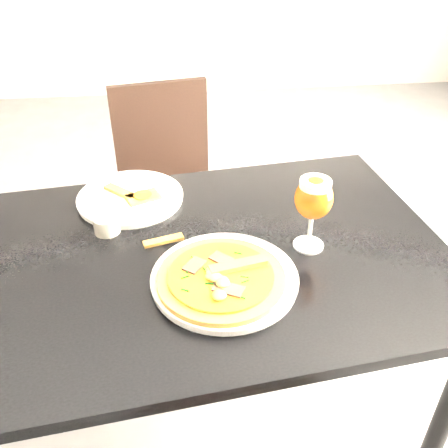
{
  "coord_description": "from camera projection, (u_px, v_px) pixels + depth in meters",
  "views": [
    {
      "loc": [
        -0.06,
        -1.15,
        1.5
      ],
      "look_at": [
        0.05,
        -0.2,
        0.83
      ],
      "focal_mm": 40.0,
      "sensor_mm": 36.0,
      "label": 1
    }
  ],
  "objects": [
    {
      "name": "dining_table",
      "position": [
        202.0,
        280.0,
        1.26
      ],
      "size": [
        1.28,
        0.93,
        0.75
      ],
      "rotation": [
        0.0,
        0.0,
        0.11
      ],
      "color": "black",
      "rests_on": "ground"
    },
    {
      "name": "plate_main",
      "position": [
        225.0,
        279.0,
        1.12
      ],
      "size": [
        0.41,
        0.41,
        0.02
      ],
      "primitive_type": "cylinder",
      "rotation": [
        0.0,
        0.0,
        -0.29
      ],
      "color": "white",
      "rests_on": "dining_table"
    },
    {
      "name": "crust_scraps",
      "position": [
        135.0,
        195.0,
        1.39
      ],
      "size": [
        0.17,
        0.13,
        0.01
      ],
      "rotation": [
        0.0,
        0.0,
        -0.31
      ],
      "color": "#A37427",
      "rests_on": "plate_second"
    },
    {
      "name": "ground",
      "position": [
        204.0,
        383.0,
        1.8
      ],
      "size": [
        6.0,
        6.0,
        0.0
      ],
      "primitive_type": "plane",
      "color": "#59595B",
      "rests_on": "ground"
    },
    {
      "name": "plate_second",
      "position": [
        130.0,
        198.0,
        1.4
      ],
      "size": [
        0.33,
        0.33,
        0.02
      ],
      "primitive_type": "cylinder",
      "rotation": [
        0.0,
        0.0,
        -0.15
      ],
      "color": "white",
      "rests_on": "dining_table"
    },
    {
      "name": "chair_far",
      "position": [
        169.0,
        186.0,
        2.01
      ],
      "size": [
        0.46,
        0.46,
        0.86
      ],
      "rotation": [
        0.0,
        0.0,
        0.18
      ],
      "color": "black",
      "rests_on": "ground"
    },
    {
      "name": "beer_glass",
      "position": [
        314.0,
        199.0,
        1.15
      ],
      "size": [
        0.09,
        0.09,
        0.19
      ],
      "color": "silver",
      "rests_on": "dining_table"
    },
    {
      "name": "pizza",
      "position": [
        221.0,
        277.0,
        1.09
      ],
      "size": [
        0.28,
        0.28,
        0.03
      ],
      "rotation": [
        0.0,
        0.0,
        -0.11
      ],
      "color": "#A37427",
      "rests_on": "plate_main"
    },
    {
      "name": "loose_crust",
      "position": [
        163.0,
        240.0,
        1.24
      ],
      "size": [
        0.1,
        0.05,
        0.01
      ],
      "primitive_type": "cube",
      "rotation": [
        0.0,
        0.0,
        0.27
      ],
      "color": "#A37427",
      "rests_on": "dining_table"
    },
    {
      "name": "sauce_cup",
      "position": [
        106.0,
        224.0,
        1.27
      ],
      "size": [
        0.07,
        0.07,
        0.04
      ],
      "color": "beige",
      "rests_on": "dining_table"
    }
  ]
}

